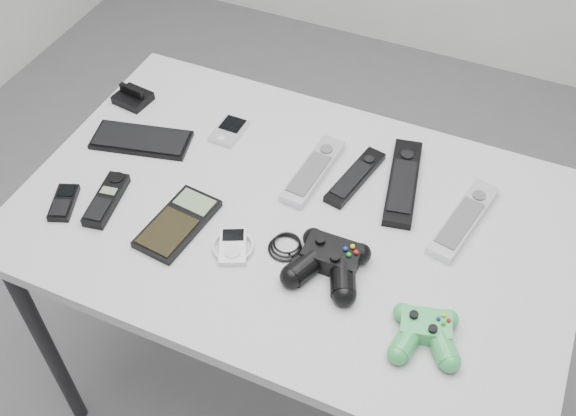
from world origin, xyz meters
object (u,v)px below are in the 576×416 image
at_px(pda_keyboard, 141,140).
at_px(remote_silver_b, 464,219).
at_px(desk, 295,234).
at_px(calculator, 178,223).
at_px(remote_black_a, 355,177).
at_px(mobile_phone, 64,202).
at_px(pda, 229,131).
at_px(controller_green, 425,332).
at_px(remote_silver_a, 313,170).
at_px(controller_black, 329,261).
at_px(cordless_handset, 106,199).
at_px(mp3_player, 233,246).
at_px(remote_black_b, 403,182).

distance_m(pda_keyboard, remote_silver_b, 0.75).
relative_size(desk, pda_keyboard, 5.14).
bearing_deg(calculator, remote_silver_b, 31.15).
distance_m(remote_black_a, mobile_phone, 0.63).
relative_size(pda, controller_green, 0.70).
height_order(remote_black_a, controller_green, controller_green).
height_order(remote_silver_a, controller_black, controller_black).
distance_m(cordless_handset, mp3_player, 0.30).
xyz_separation_m(desk, remote_black_a, (0.08, 0.14, 0.08)).
bearing_deg(remote_silver_b, remote_silver_a, -169.65).
bearing_deg(calculator, desk, 38.74).
height_order(remote_black_a, remote_silver_b, remote_silver_b).
bearing_deg(remote_silver_a, mobile_phone, -141.86).
bearing_deg(cordless_handset, pda_keyboard, 90.68).
bearing_deg(controller_black, controller_green, -20.25).
distance_m(mobile_phone, controller_green, 0.79).
bearing_deg(controller_green, desk, 136.89).
xyz_separation_m(desk, pda_keyboard, (-0.42, 0.06, 0.07)).
distance_m(desk, remote_silver_b, 0.36).
bearing_deg(cordless_handset, controller_black, -6.79).
bearing_deg(calculator, remote_black_a, 50.03).
bearing_deg(mobile_phone, pda_keyboard, 58.32).
relative_size(pda, cordless_handset, 0.65).
height_order(remote_black_b, controller_black, controller_black).
distance_m(desk, remote_silver_a, 0.15).
height_order(remote_silver_a, calculator, remote_silver_a).
height_order(desk, calculator, calculator).
xyz_separation_m(remote_black_a, mp3_player, (-0.16, -0.28, -0.00)).
bearing_deg(controller_black, remote_silver_b, 45.91).
bearing_deg(remote_black_b, controller_black, -114.24).
xyz_separation_m(pda_keyboard, remote_black_b, (0.60, 0.11, 0.01)).
bearing_deg(pda, calculator, -82.32).
height_order(desk, pda, pda).
xyz_separation_m(mobile_phone, mp3_player, (0.38, 0.04, -0.00)).
xyz_separation_m(desk, controller_black, (0.12, -0.11, 0.09)).
xyz_separation_m(remote_silver_b, controller_black, (-0.21, -0.22, 0.01)).
relative_size(remote_black_a, controller_black, 0.74).
height_order(remote_silver_a, remote_black_b, same).
relative_size(pda, remote_black_b, 0.38).
relative_size(pda, remote_silver_a, 0.44).
relative_size(remote_silver_b, cordless_handset, 1.59).
bearing_deg(remote_silver_b, desk, -149.15).
xyz_separation_m(desk, remote_silver_a, (-0.01, 0.12, 0.08)).
height_order(pda, remote_silver_b, remote_silver_b).
relative_size(controller_black, controller_green, 1.91).
height_order(calculator, controller_green, controller_green).
bearing_deg(mp3_player, remote_black_b, 25.05).
xyz_separation_m(cordless_handset, mp3_player, (0.30, -0.00, -0.00)).
relative_size(remote_black_b, cordless_handset, 1.71).
xyz_separation_m(pda_keyboard, remote_silver_b, (0.75, 0.06, 0.00)).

